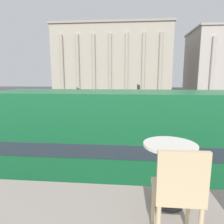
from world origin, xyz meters
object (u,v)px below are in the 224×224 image
object	(u,v)px
traffic_light_mid	(78,102)
pedestrian_yellow	(91,99)
double_decker_bus	(144,145)
traffic_light_far	(138,95)
pedestrian_olive	(223,128)
traffic_light_near	(174,117)
cafe_dining_table	(169,160)
plaza_building_left	(113,62)
cafe_chair_0	(178,190)
pedestrian_red	(130,110)
car_maroon	(126,104)

from	to	relation	value
traffic_light_mid	pedestrian_yellow	xyz separation A→B (m)	(-2.09, 16.70, -1.48)
double_decker_bus	traffic_light_mid	size ratio (longest dim) A/B	2.72
traffic_light_far	pedestrian_olive	bearing A→B (deg)	-60.59
traffic_light_near	traffic_light_mid	distance (m)	9.74
pedestrian_olive	cafe_dining_table	bearing A→B (deg)	-96.79
plaza_building_left	traffic_light_far	bearing A→B (deg)	-79.66
cafe_dining_table	pedestrian_yellow	size ratio (longest dim) A/B	0.41
traffic_light_mid	pedestrian_yellow	distance (m)	16.90
plaza_building_left	traffic_light_near	bearing A→B (deg)	-80.67
cafe_chair_0	pedestrian_red	bearing A→B (deg)	96.60
cafe_dining_table	pedestrian_red	xyz separation A→B (m)	(-0.44, 20.84, -2.77)
pedestrian_olive	plaza_building_left	bearing A→B (deg)	125.02
cafe_dining_table	car_maroon	xyz separation A→B (m)	(-1.08, 27.95, -3.10)
double_decker_bus	cafe_dining_table	size ratio (longest dim) A/B	14.22
cafe_chair_0	traffic_light_mid	distance (m)	17.39
double_decker_bus	traffic_light_near	size ratio (longest dim) A/B	2.84
car_maroon	pedestrian_yellow	bearing A→B (deg)	53.96
cafe_dining_table	pedestrian_olive	size ratio (longest dim) A/B	0.40
double_decker_bus	pedestrian_olive	size ratio (longest dim) A/B	5.71
double_decker_bus	cafe_chair_0	bearing A→B (deg)	-96.15
double_decker_bus	car_maroon	distance (m)	23.34
plaza_building_left	pedestrian_red	xyz separation A→B (m)	(5.09, -35.45, -8.18)
traffic_light_mid	pedestrian_red	size ratio (longest dim) A/B	2.16
traffic_light_far	pedestrian_red	distance (m)	2.91
double_decker_bus	traffic_light_far	size ratio (longest dim) A/B	2.65
pedestrian_red	pedestrian_yellow	world-z (taller)	pedestrian_red
plaza_building_left	pedestrian_olive	bearing A→B (deg)	-74.72
traffic_light_near	pedestrian_yellow	bearing A→B (deg)	112.41
double_decker_bus	traffic_light_mid	world-z (taller)	double_decker_bus
plaza_building_left	pedestrian_yellow	distance (m)	25.08
cafe_dining_table	cafe_chair_0	size ratio (longest dim) A/B	0.80
traffic_light_near	double_decker_bus	bearing A→B (deg)	-112.90
traffic_light_far	car_maroon	distance (m)	5.42
plaza_building_left	double_decker_bus	bearing A→B (deg)	-83.83
plaza_building_left	pedestrian_yellow	world-z (taller)	plaza_building_left
double_decker_bus	pedestrian_red	xyz separation A→B (m)	(-0.49, 16.15, -1.33)
plaza_building_left	pedestrian_olive	world-z (taller)	plaza_building_left
car_maroon	pedestrian_red	world-z (taller)	pedestrian_red
traffic_light_near	pedestrian_yellow	distance (m)	24.94
cafe_chair_0	pedestrian_yellow	world-z (taller)	cafe_chair_0
cafe_dining_table	traffic_light_near	bearing A→B (deg)	77.46
cafe_dining_table	traffic_light_far	xyz separation A→B (m)	(0.53, 23.12, -1.24)
double_decker_bus	traffic_light_near	distance (m)	5.36
cafe_dining_table	traffic_light_mid	size ratio (longest dim) A/B	0.19
traffic_light_far	pedestrian_yellow	bearing A→B (deg)	129.59
cafe_chair_0	traffic_light_mid	world-z (taller)	cafe_chair_0
plaza_building_left	traffic_light_mid	bearing A→B (deg)	-89.63
double_decker_bus	pedestrian_yellow	xyz separation A→B (m)	(-7.41, 27.96, -1.34)
plaza_building_left	pedestrian_yellow	size ratio (longest dim) A/B	17.70
double_decker_bus	traffic_light_far	bearing A→B (deg)	83.40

